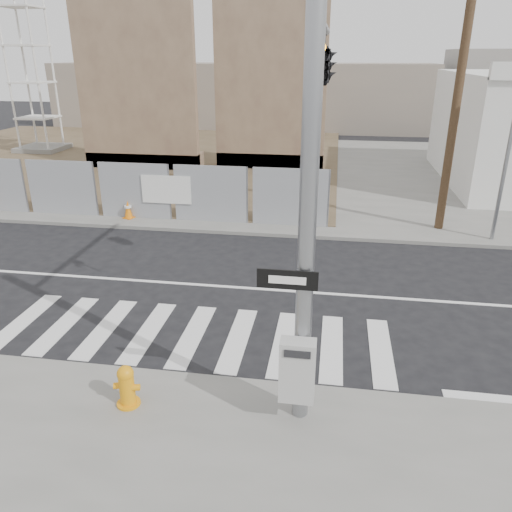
# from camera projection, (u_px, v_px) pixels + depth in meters

# --- Properties ---
(ground) EXTENTS (100.00, 100.00, 0.00)m
(ground) POSITION_uv_depth(u_px,v_px,m) (218.00, 286.00, 13.12)
(ground) COLOR black
(ground) RESTS_ON ground
(sidewalk_far) EXTENTS (50.00, 20.00, 0.12)m
(sidewalk_far) POSITION_uv_depth(u_px,v_px,m) (279.00, 170.00, 25.91)
(sidewalk_far) COLOR slate
(sidewalk_far) RESTS_ON ground
(signal_pole) EXTENTS (0.96, 5.87, 7.00)m
(signal_pole) POSITION_uv_depth(u_px,v_px,m) (319.00, 107.00, 9.09)
(signal_pole) COLOR gray
(signal_pole) RESTS_ON sidewalk_near
(far_signal_pole) EXTENTS (0.16, 0.20, 5.60)m
(far_signal_pole) POSITION_uv_depth(u_px,v_px,m) (512.00, 133.00, 14.86)
(far_signal_pole) COLOR gray
(far_signal_pole) RESTS_ON sidewalk_far
(concrete_wall_left) EXTENTS (6.00, 1.30, 8.00)m
(concrete_wall_left) POSITION_uv_depth(u_px,v_px,m) (138.00, 104.00, 24.83)
(concrete_wall_left) COLOR brown
(concrete_wall_left) RESTS_ON sidewalk_far
(concrete_wall_right) EXTENTS (5.50, 1.30, 8.00)m
(concrete_wall_right) POSITION_uv_depth(u_px,v_px,m) (270.00, 104.00, 24.81)
(concrete_wall_right) COLOR brown
(concrete_wall_right) RESTS_ON sidewalk_far
(utility_pole_right) EXTENTS (1.60, 0.28, 10.00)m
(utility_pole_right) POSITION_uv_depth(u_px,v_px,m) (461.00, 70.00, 15.25)
(utility_pole_right) COLOR #483421
(utility_pole_right) RESTS_ON sidewalk_far
(fire_hydrant) EXTENTS (0.49, 0.49, 0.76)m
(fire_hydrant) POSITION_uv_depth(u_px,v_px,m) (127.00, 386.00, 8.38)
(fire_hydrant) COLOR orange
(fire_hydrant) RESTS_ON sidewalk_near
(traffic_cone_c) EXTENTS (0.44, 0.44, 0.67)m
(traffic_cone_c) POSITION_uv_depth(u_px,v_px,m) (128.00, 209.00, 18.06)
(traffic_cone_c) COLOR orange
(traffic_cone_c) RESTS_ON sidewalk_far
(traffic_cone_d) EXTENTS (0.43, 0.43, 0.75)m
(traffic_cone_d) POSITION_uv_depth(u_px,v_px,m) (148.00, 205.00, 18.43)
(traffic_cone_d) COLOR #FF460D
(traffic_cone_d) RESTS_ON sidewalk_far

